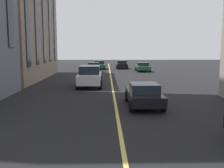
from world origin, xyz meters
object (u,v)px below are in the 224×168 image
object	(u,v)px
car_blue_parked_b	(94,67)
car_green_far	(143,67)
car_green_parked_a	(100,65)
car_white_trailing	(90,76)
car_black_mid	(144,94)
car_black_oncoming	(122,65)

from	to	relation	value
car_blue_parked_b	car_green_far	distance (m)	7.35
car_green_far	car_green_parked_a	world-z (taller)	car_green_parked_a
car_white_trailing	car_green_far	bearing A→B (deg)	-23.78
car_white_trailing	car_green_parked_a	world-z (taller)	car_white_trailing
car_black_mid	car_blue_parked_b	xyz separation A→B (m)	(22.37, 3.99, -0.00)
car_white_trailing	car_black_mid	bearing A→B (deg)	-155.42
car_white_trailing	car_black_oncoming	bearing A→B (deg)	-11.10
car_white_trailing	car_black_oncoming	xyz separation A→B (m)	(21.01, -4.12, -0.27)
car_black_mid	car_blue_parked_b	world-z (taller)	car_blue_parked_b
car_blue_parked_b	car_white_trailing	xyz separation A→B (m)	(-14.41, -0.34, 0.27)
car_black_oncoming	car_black_mid	bearing A→B (deg)	179.06
car_black_mid	car_white_trailing	xyz separation A→B (m)	(7.97, 3.64, 0.27)
car_green_far	car_white_trailing	distance (m)	17.12
car_black_oncoming	car_white_trailing	bearing A→B (deg)	168.90
car_black_mid	car_black_oncoming	size ratio (longest dim) A/B	1.13
car_black_oncoming	car_green_parked_a	bearing A→B (deg)	100.92
car_black_mid	car_green_far	world-z (taller)	same
car_blue_parked_b	car_black_oncoming	world-z (taller)	same
car_black_mid	car_black_oncoming	xyz separation A→B (m)	(28.97, -0.48, -0.00)
car_green_far	car_green_parked_a	distance (m)	8.00
car_blue_parked_b	car_white_trailing	bearing A→B (deg)	-178.64
car_green_far	car_white_trailing	world-z (taller)	car_white_trailing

